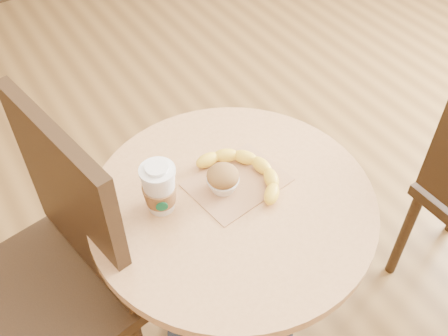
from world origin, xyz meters
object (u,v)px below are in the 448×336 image
at_px(chair_left, 45,283).
at_px(coffee_cup, 160,190).
at_px(cafe_table, 232,249).
at_px(banana, 244,174).
at_px(muffin, 223,179).

height_order(chair_left, coffee_cup, chair_left).
distance_m(cafe_table, coffee_cup, 0.33).
xyz_separation_m(cafe_table, coffee_cup, (-0.16, 0.07, 0.27)).
bearing_deg(banana, cafe_table, -162.59).
bearing_deg(coffee_cup, cafe_table, -3.85).
bearing_deg(muffin, chair_left, 167.14).
bearing_deg(coffee_cup, muffin, 9.68).
relative_size(coffee_cup, banana, 0.56).
xyz_separation_m(cafe_table, muffin, (-0.00, 0.04, 0.25)).
height_order(muffin, banana, muffin).
relative_size(muffin, banana, 0.33).
height_order(cafe_table, chair_left, chair_left).
bearing_deg(muffin, banana, 0.17).
xyz_separation_m(chair_left, muffin, (0.47, -0.11, 0.22)).
bearing_deg(muffin, cafe_table, -87.62).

